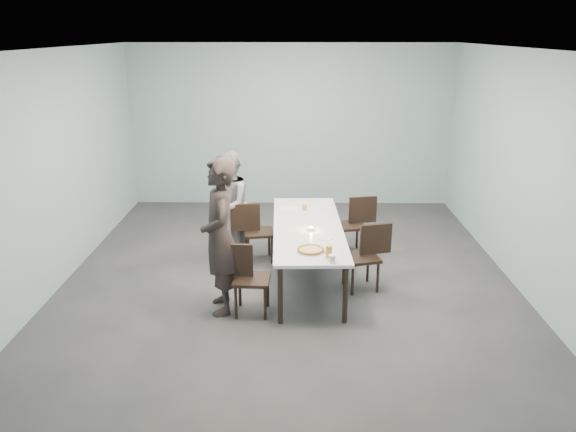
{
  "coord_description": "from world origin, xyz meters",
  "views": [
    {
      "loc": [
        0.09,
        -6.99,
        3.21
      ],
      "look_at": [
        0.0,
        -0.34,
        1.0
      ],
      "focal_mm": 35.0,
      "sensor_mm": 36.0,
      "label": 1
    }
  ],
  "objects_px": {
    "tealight": "(311,229)",
    "beer_glass": "(329,252)",
    "chair_near_left": "(245,274)",
    "diner_far": "(228,205)",
    "chair_far_left": "(253,228)",
    "diner_near": "(220,237)",
    "amber_tumbler": "(305,207)",
    "chair_far_right": "(355,221)",
    "pizza": "(311,250)",
    "table": "(308,230)",
    "chair_near_right": "(367,252)",
    "water_tumbler": "(332,259)",
    "side_plate": "(325,238)"
  },
  "relations": [
    {
      "from": "amber_tumbler",
      "to": "chair_far_left",
      "type": "bearing_deg",
      "value": -172.79
    },
    {
      "from": "beer_glass",
      "to": "amber_tumbler",
      "type": "bearing_deg",
      "value": 97.79
    },
    {
      "from": "chair_near_left",
      "to": "tealight",
      "type": "bearing_deg",
      "value": 48.37
    },
    {
      "from": "table",
      "to": "water_tumbler",
      "type": "relative_size",
      "value": 29.18
    },
    {
      "from": "table",
      "to": "beer_glass",
      "type": "bearing_deg",
      "value": -78.8
    },
    {
      "from": "chair_far_right",
      "to": "diner_far",
      "type": "distance_m",
      "value": 1.9
    },
    {
      "from": "chair_far_left",
      "to": "beer_glass",
      "type": "xyz_separation_m",
      "value": [
        0.99,
        -1.71,
        0.32
      ]
    },
    {
      "from": "chair_far_left",
      "to": "chair_far_right",
      "type": "bearing_deg",
      "value": 3.0
    },
    {
      "from": "diner_near",
      "to": "water_tumbler",
      "type": "height_order",
      "value": "diner_near"
    },
    {
      "from": "beer_glass",
      "to": "side_plate",
      "type": "bearing_deg",
      "value": 90.73
    },
    {
      "from": "chair_far_left",
      "to": "pizza",
      "type": "bearing_deg",
      "value": -72.27
    },
    {
      "from": "diner_near",
      "to": "pizza",
      "type": "bearing_deg",
      "value": 78.74
    },
    {
      "from": "beer_glass",
      "to": "water_tumbler",
      "type": "height_order",
      "value": "beer_glass"
    },
    {
      "from": "table",
      "to": "amber_tumbler",
      "type": "bearing_deg",
      "value": 92.5
    },
    {
      "from": "table",
      "to": "chair_far_right",
      "type": "xyz_separation_m",
      "value": [
        0.73,
        0.96,
        -0.19
      ]
    },
    {
      "from": "water_tumbler",
      "to": "tealight",
      "type": "bearing_deg",
      "value": 101.26
    },
    {
      "from": "tealight",
      "to": "water_tumbler",
      "type": "bearing_deg",
      "value": -78.74
    },
    {
      "from": "pizza",
      "to": "side_plate",
      "type": "bearing_deg",
      "value": 65.97
    },
    {
      "from": "chair_near_right",
      "to": "beer_glass",
      "type": "distance_m",
      "value": 1.03
    },
    {
      "from": "chair_far_left",
      "to": "diner_near",
      "type": "bearing_deg",
      "value": -109.81
    },
    {
      "from": "diner_near",
      "to": "beer_glass",
      "type": "bearing_deg",
      "value": 69.75
    },
    {
      "from": "diner_near",
      "to": "amber_tumbler",
      "type": "height_order",
      "value": "diner_near"
    },
    {
      "from": "chair_near_right",
      "to": "beer_glass",
      "type": "bearing_deg",
      "value": 41.39
    },
    {
      "from": "chair_near_left",
      "to": "tealight",
      "type": "height_order",
      "value": "chair_near_left"
    },
    {
      "from": "table",
      "to": "diner_far",
      "type": "height_order",
      "value": "diner_far"
    },
    {
      "from": "chair_far_left",
      "to": "chair_near_left",
      "type": "bearing_deg",
      "value": -99.16
    },
    {
      "from": "chair_near_left",
      "to": "tealight",
      "type": "relative_size",
      "value": 15.54
    },
    {
      "from": "water_tumbler",
      "to": "table",
      "type": "bearing_deg",
      "value": 101.51
    },
    {
      "from": "chair_far_left",
      "to": "chair_near_right",
      "type": "relative_size",
      "value": 1.0
    },
    {
      "from": "chair_far_right",
      "to": "chair_far_left",
      "type": "bearing_deg",
      "value": 2.14
    },
    {
      "from": "tealight",
      "to": "beer_glass",
      "type": "bearing_deg",
      "value": -79.13
    },
    {
      "from": "diner_near",
      "to": "diner_far",
      "type": "distance_m",
      "value": 1.71
    },
    {
      "from": "chair_far_right",
      "to": "water_tumbler",
      "type": "bearing_deg",
      "value": 66.75
    },
    {
      "from": "chair_far_right",
      "to": "water_tumbler",
      "type": "height_order",
      "value": "chair_far_right"
    },
    {
      "from": "tealight",
      "to": "amber_tumbler",
      "type": "xyz_separation_m",
      "value": [
        -0.07,
        0.87,
        0.02
      ]
    },
    {
      "from": "diner_far",
      "to": "tealight",
      "type": "distance_m",
      "value": 1.52
    },
    {
      "from": "tealight",
      "to": "amber_tumbler",
      "type": "height_order",
      "value": "amber_tumbler"
    },
    {
      "from": "diner_near",
      "to": "pizza",
      "type": "distance_m",
      "value": 1.07
    },
    {
      "from": "chair_far_left",
      "to": "water_tumbler",
      "type": "height_order",
      "value": "chair_far_left"
    },
    {
      "from": "water_tumbler",
      "to": "chair_near_right",
      "type": "bearing_deg",
      "value": 61.2
    },
    {
      "from": "chair_far_left",
      "to": "tealight",
      "type": "distance_m",
      "value": 1.15
    },
    {
      "from": "tealight",
      "to": "diner_far",
      "type": "bearing_deg",
      "value": 140.61
    },
    {
      "from": "chair_far_left",
      "to": "water_tumbler",
      "type": "distance_m",
      "value": 2.12
    },
    {
      "from": "diner_far",
      "to": "amber_tumbler",
      "type": "height_order",
      "value": "diner_far"
    },
    {
      "from": "diner_far",
      "to": "table",
      "type": "bearing_deg",
      "value": 58.72
    },
    {
      "from": "chair_near_right",
      "to": "water_tumbler",
      "type": "relative_size",
      "value": 9.67
    },
    {
      "from": "table",
      "to": "chair_near_right",
      "type": "relative_size",
      "value": 3.02
    },
    {
      "from": "beer_glass",
      "to": "tealight",
      "type": "relative_size",
      "value": 2.68
    },
    {
      "from": "chair_far_right",
      "to": "tealight",
      "type": "xyz_separation_m",
      "value": [
        -0.69,
        -1.12,
        0.27
      ]
    },
    {
      "from": "table",
      "to": "chair_far_left",
      "type": "distance_m",
      "value": 1.01
    }
  ]
}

